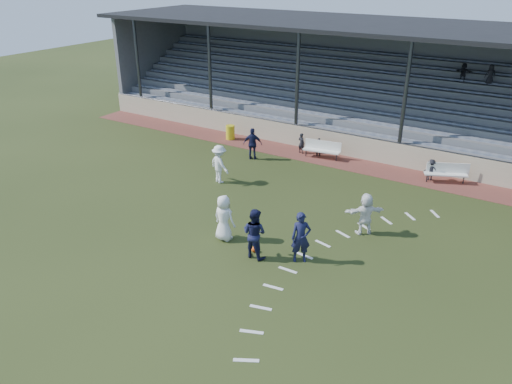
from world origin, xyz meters
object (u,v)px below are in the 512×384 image
Objects in this scene: bench_right at (447,171)px; player_white_lead at (224,218)px; trash_bin at (230,132)px; player_navy_lead at (301,238)px; bench_left at (322,148)px; football at (254,249)px.

bench_right is 11.71m from player_white_lead.
player_navy_lead is at bearing -45.05° from trash_bin.
bench_left is 2.43× the size of trash_bin.
player_navy_lead reaches higher than bench_right.
football is at bearing 157.23° from player_navy_lead.
bench_right is at bearing 39.15° from player_navy_lead.
bench_right is at bearing -6.64° from bench_left.
player_navy_lead reaches higher than bench_left.
player_navy_lead is at bearing -77.52° from bench_left.
football is (2.00, -10.10, -0.48)m from bench_left.
trash_bin is at bearing -54.12° from player_white_lead.
trash_bin is 11.85m from player_white_lead.
player_navy_lead reaches higher than trash_bin.
bench_left is at bearing 101.18° from football.
bench_right is 9.28× the size of football.
trash_bin is 0.44× the size of player_navy_lead.
bench_left is 1.02× the size of bench_right.
trash_bin is (-6.00, -0.02, -0.15)m from bench_left.
football is at bearing -87.09° from bench_left.
player_white_lead reaches higher than bench_left.
bench_right reaches higher than trash_bin.
bench_left is 6.01m from trash_bin.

